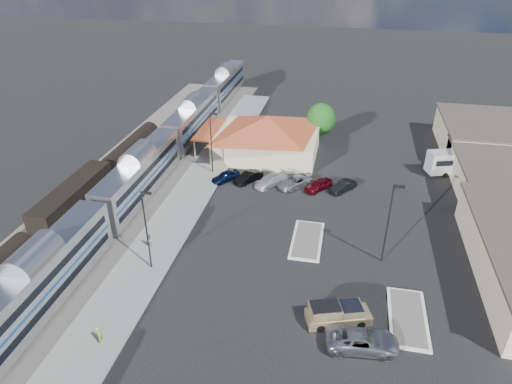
% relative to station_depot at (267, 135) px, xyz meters
% --- Properties ---
extents(ground, '(280.00, 280.00, 0.00)m').
position_rel_station_depot_xyz_m(ground, '(4.56, -24.00, -3.13)').
color(ground, black).
rests_on(ground, ground).
extents(railbed, '(16.00, 100.00, 0.12)m').
position_rel_station_depot_xyz_m(railbed, '(-16.44, -16.00, -3.07)').
color(railbed, '#4C4944').
rests_on(railbed, ground).
extents(platform, '(5.50, 92.00, 0.18)m').
position_rel_station_depot_xyz_m(platform, '(-7.44, -18.00, -3.04)').
color(platform, gray).
rests_on(platform, ground).
extents(passenger_train, '(3.00, 104.00, 5.55)m').
position_rel_station_depot_xyz_m(passenger_train, '(-13.44, -16.30, -0.26)').
color(passenger_train, silver).
rests_on(passenger_train, ground).
extents(freight_cars, '(2.80, 46.00, 4.00)m').
position_rel_station_depot_xyz_m(freight_cars, '(-19.44, -22.19, -1.21)').
color(freight_cars, black).
rests_on(freight_cars, ground).
extents(station_depot, '(18.35, 12.24, 6.20)m').
position_rel_station_depot_xyz_m(station_depot, '(0.00, 0.00, 0.00)').
color(station_depot, '#C6BB91').
rests_on(station_depot, ground).
extents(traffic_island_south, '(3.30, 7.50, 0.21)m').
position_rel_station_depot_xyz_m(traffic_island_south, '(8.56, -22.00, -3.03)').
color(traffic_island_south, silver).
rests_on(traffic_island_south, ground).
extents(traffic_island_north, '(3.30, 7.50, 0.21)m').
position_rel_station_depot_xyz_m(traffic_island_north, '(18.56, -32.00, -3.03)').
color(traffic_island_north, silver).
rests_on(traffic_island_north, ground).
extents(lamp_plat_s, '(1.08, 0.25, 9.00)m').
position_rel_station_depot_xyz_m(lamp_plat_s, '(-6.34, -30.00, 2.21)').
color(lamp_plat_s, black).
rests_on(lamp_plat_s, ground).
extents(lamp_plat_n, '(1.08, 0.25, 9.00)m').
position_rel_station_depot_xyz_m(lamp_plat_n, '(-6.34, -8.00, 2.21)').
color(lamp_plat_n, black).
rests_on(lamp_plat_n, ground).
extents(lamp_lot, '(1.08, 0.25, 9.00)m').
position_rel_station_depot_xyz_m(lamp_lot, '(16.66, -24.00, 2.21)').
color(lamp_lot, black).
rests_on(lamp_lot, ground).
extents(tree_depot, '(4.71, 4.71, 6.63)m').
position_rel_station_depot_xyz_m(tree_depot, '(7.56, 6.00, 0.89)').
color(tree_depot, '#382314').
rests_on(tree_depot, ground).
extents(pickup_truck, '(5.92, 3.71, 1.92)m').
position_rel_station_depot_xyz_m(pickup_truck, '(12.49, -33.64, -2.22)').
color(pickup_truck, tan).
rests_on(pickup_truck, ground).
extents(suv, '(6.18, 3.33, 1.65)m').
position_rel_station_depot_xyz_m(suv, '(14.56, -36.20, -2.31)').
color(suv, '#96999D').
rests_on(suv, ground).
extents(coach_bus, '(10.93, 5.53, 3.45)m').
position_rel_station_depot_xyz_m(coach_bus, '(28.56, -0.95, -1.15)').
color(coach_bus, silver).
rests_on(coach_bus, ground).
extents(person_a, '(0.54, 0.71, 1.74)m').
position_rel_station_depot_xyz_m(person_a, '(-6.57, -40.16, -2.08)').
color(person_a, '#B5C33D').
rests_on(person_a, platform).
extents(person_b, '(0.70, 0.87, 1.73)m').
position_rel_station_depot_xyz_m(person_b, '(-8.01, -26.81, -2.09)').
color(person_b, silver).
rests_on(person_b, platform).
extents(parked_car_a, '(3.92, 4.24, 1.41)m').
position_rel_station_depot_xyz_m(parked_car_a, '(-3.94, -10.00, -2.43)').
color(parked_car_a, '#0B1639').
rests_on(parked_car_a, ground).
extents(parked_car_b, '(3.78, 4.45, 1.44)m').
position_rel_station_depot_xyz_m(parked_car_b, '(-0.83, -9.70, -2.41)').
color(parked_car_b, black).
rests_on(parked_car_b, ground).
extents(parked_car_c, '(4.85, 5.27, 1.48)m').
position_rel_station_depot_xyz_m(parked_car_c, '(2.37, -10.00, -2.39)').
color(parked_car_c, silver).
rests_on(parked_car_c, ground).
extents(parked_car_d, '(5.17, 5.47, 1.44)m').
position_rel_station_depot_xyz_m(parked_car_d, '(5.57, -9.70, -2.41)').
color(parked_car_d, '#9A9CA3').
rests_on(parked_car_d, ground).
extents(parked_car_e, '(4.00, 4.36, 1.44)m').
position_rel_station_depot_xyz_m(parked_car_e, '(8.77, -10.00, -2.41)').
color(parked_car_e, maroon).
rests_on(parked_car_e, ground).
extents(parked_car_f, '(3.68, 4.17, 1.37)m').
position_rel_station_depot_xyz_m(parked_car_f, '(11.97, -9.70, -2.45)').
color(parked_car_f, black).
rests_on(parked_car_f, ground).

